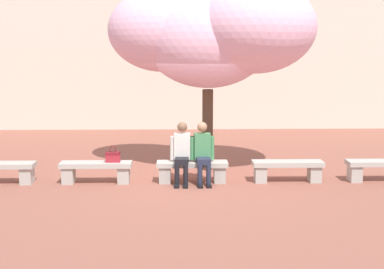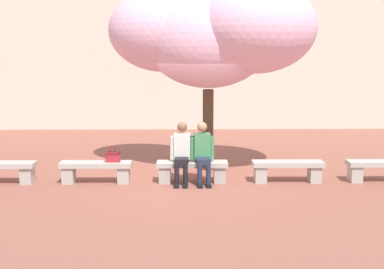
{
  "view_description": "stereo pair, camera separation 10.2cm",
  "coord_description": "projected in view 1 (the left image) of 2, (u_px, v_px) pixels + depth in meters",
  "views": [
    {
      "loc": [
        -0.3,
        -11.06,
        2.77
      ],
      "look_at": [
        0.0,
        0.2,
        1.0
      ],
      "focal_mm": 50.0,
      "sensor_mm": 36.0,
      "label": 1
    },
    {
      "loc": [
        -0.2,
        -11.06,
        2.77
      ],
      "look_at": [
        0.0,
        0.2,
        1.0
      ],
      "focal_mm": 50.0,
      "sensor_mm": 36.0,
      "label": 2
    }
  ],
  "objects": [
    {
      "name": "ground_plane",
      "position": [
        192.0,
        182.0,
        11.36
      ],
      "size": [
        100.0,
        100.0,
        0.0
      ],
      "primitive_type": "plane",
      "color": "#8E5142"
    },
    {
      "name": "building_facade",
      "position": [
        185.0,
        4.0,
        20.29
      ],
      "size": [
        28.0,
        4.0,
        9.06
      ],
      "primitive_type": "cube",
      "color": "beige",
      "rests_on": "ground"
    },
    {
      "name": "stone_bench_near_west",
      "position": [
        96.0,
        169.0,
        11.26
      ],
      "size": [
        1.5,
        0.43,
        0.45
      ],
      "color": "#ADA89E",
      "rests_on": "ground"
    },
    {
      "name": "stone_bench_center",
      "position": [
        192.0,
        169.0,
        11.31
      ],
      "size": [
        1.5,
        0.43,
        0.45
      ],
      "color": "#ADA89E",
      "rests_on": "ground"
    },
    {
      "name": "stone_bench_near_east",
      "position": [
        288.0,
        168.0,
        11.37
      ],
      "size": [
        1.5,
        0.43,
        0.45
      ],
      "color": "#ADA89E",
      "rests_on": "ground"
    },
    {
      "name": "stone_bench_east_end",
      "position": [
        382.0,
        168.0,
        11.42
      ],
      "size": [
        1.5,
        0.43,
        0.45
      ],
      "color": "#ADA89E",
      "rests_on": "ground"
    },
    {
      "name": "person_seated_left",
      "position": [
        182.0,
        151.0,
        11.19
      ],
      "size": [
        0.51,
        0.7,
        1.29
      ],
      "color": "black",
      "rests_on": "ground"
    },
    {
      "name": "person_seated_right",
      "position": [
        203.0,
        151.0,
        11.2
      ],
      "size": [
        0.51,
        0.7,
        1.29
      ],
      "color": "black",
      "rests_on": "ground"
    },
    {
      "name": "handbag",
      "position": [
        113.0,
        156.0,
        11.22
      ],
      "size": [
        0.3,
        0.15,
        0.34
      ],
      "color": "#A3232D",
      "rests_on": "stone_bench_near_west"
    },
    {
      "name": "cherry_tree_main",
      "position": [
        213.0,
        33.0,
        12.07
      ],
      "size": [
        4.68,
        3.06,
        4.29
      ],
      "color": "#513828",
      "rests_on": "ground"
    }
  ]
}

